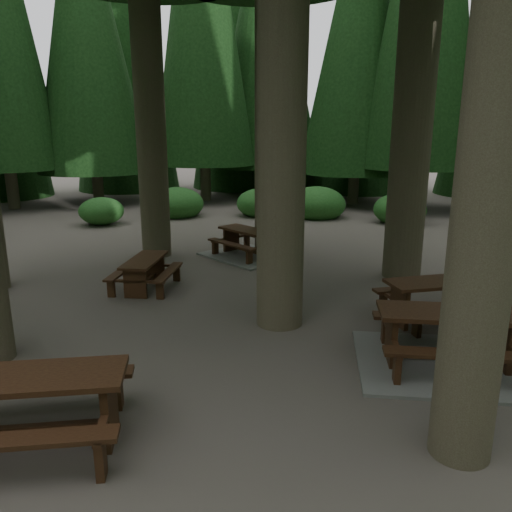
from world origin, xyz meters
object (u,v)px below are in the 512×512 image
at_px(picnic_table_c, 248,247).
at_px(picnic_table_a, 446,347).
at_px(picnic_table_e, 35,399).
at_px(picnic_table_f, 437,295).
at_px(picnic_table_b, 145,269).

bearing_deg(picnic_table_c, picnic_table_a, -17.69).
bearing_deg(picnic_table_c, picnic_table_e, -57.64).
bearing_deg(picnic_table_f, picnic_table_c, 113.35).
relative_size(picnic_table_a, picnic_table_e, 1.22).
bearing_deg(picnic_table_e, picnic_table_b, 82.61).
bearing_deg(picnic_table_a, picnic_table_f, 82.21).
height_order(picnic_table_b, picnic_table_e, picnic_table_e).
relative_size(picnic_table_c, picnic_table_f, 1.19).
bearing_deg(picnic_table_b, picnic_table_c, -31.37).
bearing_deg(picnic_table_f, picnic_table_a, -117.69).
xyz_separation_m(picnic_table_a, picnic_table_c, (-5.48, 4.74, -0.05)).
xyz_separation_m(picnic_table_e, picnic_table_f, (3.78, 5.71, -0.04)).
xyz_separation_m(picnic_table_a, picnic_table_e, (-4.08, -3.92, 0.26)).
distance_m(picnic_table_b, picnic_table_c, 3.63).
height_order(picnic_table_b, picnic_table_c, picnic_table_c).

